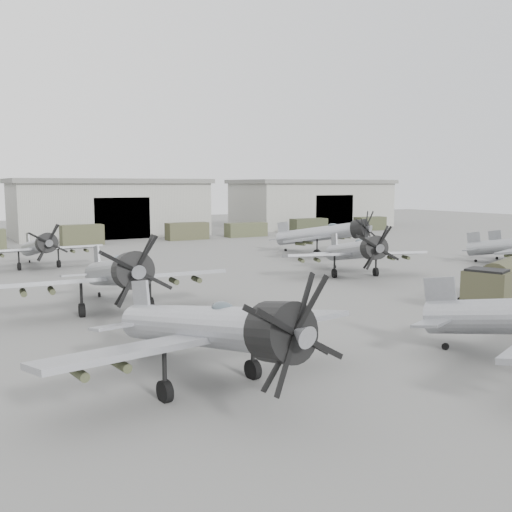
% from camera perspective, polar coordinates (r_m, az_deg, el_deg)
% --- Properties ---
extents(ground, '(220.00, 220.00, 0.00)m').
position_cam_1_polar(ground, '(35.76, 13.31, -5.70)').
color(ground, '#585856').
rests_on(ground, ground).
extents(hangar_center, '(29.00, 14.80, 8.70)m').
position_cam_1_polar(hangar_center, '(90.63, -14.46, 4.75)').
color(hangar_center, '#9FA095').
rests_on(hangar_center, ground).
extents(hangar_right, '(29.00, 14.80, 8.70)m').
position_cam_1_polar(hangar_right, '(107.13, 5.62, 5.28)').
color(hangar_right, '#9FA095').
rests_on(hangar_right, ground).
extents(support_truck_3, '(5.32, 2.20, 2.64)m').
position_cam_1_polar(support_truck_3, '(77.54, -17.00, 2.03)').
color(support_truck_3, '#41422B').
rests_on(support_truck_3, ground).
extents(support_truck_4, '(6.01, 2.20, 2.43)m').
position_cam_1_polar(support_truck_4, '(82.05, -6.90, 2.48)').
color(support_truck_4, '#40412A').
rests_on(support_truck_4, ground).
extents(support_truck_5, '(6.37, 2.20, 2.10)m').
position_cam_1_polar(support_truck_5, '(86.24, -1.00, 2.65)').
color(support_truck_5, '#43482F').
rests_on(support_truck_5, ground).
extents(support_truck_6, '(6.10, 2.20, 2.40)m').
position_cam_1_polar(support_truck_6, '(92.33, 5.30, 3.01)').
color(support_truck_6, '#343825').
rests_on(support_truck_6, ground).
extents(support_truck_7, '(5.59, 2.20, 2.30)m').
position_cam_1_polar(support_truck_7, '(100.25, 11.34, 3.20)').
color(support_truck_7, '#383C27').
rests_on(support_truck_7, ground).
extents(aircraft_near_0, '(13.43, 12.09, 5.33)m').
position_cam_1_polar(aircraft_near_0, '(21.78, -4.33, -7.26)').
color(aircraft_near_0, '#9D9FA6').
rests_on(aircraft_near_0, ground).
extents(aircraft_mid_1, '(13.82, 12.44, 5.52)m').
position_cam_1_polar(aircraft_mid_1, '(35.48, -13.78, -1.69)').
color(aircraft_mid_1, gray).
rests_on(aircraft_mid_1, ground).
extents(aircraft_mid_2, '(12.40, 11.16, 4.97)m').
position_cam_1_polar(aircraft_mid_2, '(49.01, 9.99, 0.52)').
color(aircraft_mid_2, gray).
rests_on(aircraft_mid_2, ground).
extents(aircraft_far_0, '(11.68, 10.51, 4.68)m').
position_cam_1_polar(aircraft_far_0, '(56.72, -20.90, 0.91)').
color(aircraft_far_0, gray).
rests_on(aircraft_far_0, ground).
extents(aircraft_far_1, '(13.04, 11.81, 5.32)m').
position_cam_1_polar(aircraft_far_1, '(64.17, 7.17, 2.26)').
color(aircraft_far_1, '#94979C').
rests_on(aircraft_far_1, ground).
extents(fuel_tanker, '(8.15, 5.43, 2.99)m').
position_cam_1_polar(fuel_tanker, '(39.85, 23.24, -2.27)').
color(fuel_tanker, '#393925').
rests_on(fuel_tanker, ground).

